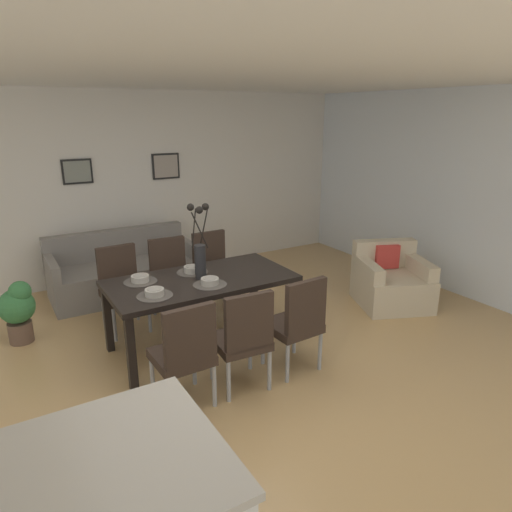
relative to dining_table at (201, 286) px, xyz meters
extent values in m
plane|color=tan|center=(-0.12, -0.70, -0.66)|extent=(9.00, 9.00, 0.00)
cube|color=silver|center=(-0.12, 2.55, 0.64)|extent=(9.00, 0.10, 2.60)
cube|color=white|center=(3.53, -0.30, 0.64)|extent=(0.10, 6.30, 2.60)
cube|color=white|center=(-0.12, -0.30, 1.98)|extent=(9.00, 7.20, 0.08)
cube|color=black|center=(0.00, 0.00, 0.05)|extent=(1.80, 0.92, 0.05)
cube|color=black|center=(0.84, 0.40, -0.32)|extent=(0.07, 0.07, 0.69)
cube|color=black|center=(-0.84, 0.40, -0.32)|extent=(0.07, 0.07, 0.69)
cube|color=black|center=(0.84, -0.40, -0.32)|extent=(0.07, 0.07, 0.69)
cube|color=black|center=(-0.84, -0.40, -0.32)|extent=(0.07, 0.07, 0.69)
cube|color=#33261E|center=(-0.54, -0.79, -0.24)|extent=(0.45, 0.45, 0.08)
cube|color=#33261E|center=(-0.53, -0.98, 0.02)|extent=(0.42, 0.07, 0.48)
cylinder|color=#9EA0A5|center=(-0.35, -0.59, -0.47)|extent=(0.04, 0.04, 0.38)
cylinder|color=#9EA0A5|center=(-0.73, -0.60, -0.47)|extent=(0.04, 0.04, 0.38)
cylinder|color=#9EA0A5|center=(-0.34, -0.97, -0.47)|extent=(0.04, 0.04, 0.38)
cylinder|color=#9EA0A5|center=(-0.72, -0.98, -0.47)|extent=(0.04, 0.04, 0.38)
cube|color=#33261E|center=(-0.56, 0.77, -0.24)|extent=(0.46, 0.46, 0.08)
cube|color=#33261E|center=(-0.57, 0.96, 0.02)|extent=(0.42, 0.08, 0.48)
cylinder|color=#9EA0A5|center=(-0.74, 0.57, -0.47)|extent=(0.04, 0.04, 0.38)
cylinder|color=#9EA0A5|center=(-0.36, 0.59, -0.47)|extent=(0.04, 0.04, 0.38)
cylinder|color=#9EA0A5|center=(-0.76, 0.95, -0.47)|extent=(0.04, 0.04, 0.38)
cylinder|color=#9EA0A5|center=(-0.38, 0.97, -0.47)|extent=(0.04, 0.04, 0.38)
cube|color=#33261E|center=(-0.01, -0.80, -0.24)|extent=(0.47, 0.47, 0.08)
cube|color=#33261E|center=(-0.03, -0.99, 0.02)|extent=(0.42, 0.09, 0.48)
cylinder|color=#9EA0A5|center=(0.19, -0.63, -0.47)|extent=(0.04, 0.04, 0.38)
cylinder|color=#9EA0A5|center=(-0.19, -0.60, -0.47)|extent=(0.04, 0.04, 0.38)
cylinder|color=#9EA0A5|center=(0.16, -1.01, -0.47)|extent=(0.04, 0.04, 0.38)
cylinder|color=#9EA0A5|center=(-0.22, -0.98, -0.47)|extent=(0.04, 0.04, 0.38)
cube|color=#33261E|center=(0.00, 0.79, -0.24)|extent=(0.47, 0.47, 0.08)
cube|color=#33261E|center=(0.02, 0.98, 0.02)|extent=(0.42, 0.09, 0.48)
cylinder|color=#9EA0A5|center=(-0.20, 0.62, -0.47)|extent=(0.04, 0.04, 0.38)
cylinder|color=#9EA0A5|center=(0.18, 0.59, -0.47)|extent=(0.04, 0.04, 0.38)
cylinder|color=#9EA0A5|center=(-0.17, 1.00, -0.47)|extent=(0.04, 0.04, 0.38)
cylinder|color=#9EA0A5|center=(0.21, 0.97, -0.47)|extent=(0.04, 0.04, 0.38)
cube|color=#33261E|center=(0.54, -0.79, -0.24)|extent=(0.46, 0.46, 0.08)
cube|color=#33261E|center=(0.55, -0.98, 0.02)|extent=(0.42, 0.08, 0.48)
cylinder|color=#9EA0A5|center=(0.72, -0.59, -0.47)|extent=(0.04, 0.04, 0.38)
cylinder|color=#9EA0A5|center=(0.34, -0.61, -0.47)|extent=(0.04, 0.04, 0.38)
cylinder|color=#9EA0A5|center=(0.74, -0.97, -0.47)|extent=(0.04, 0.04, 0.38)
cylinder|color=#9EA0A5|center=(0.36, -0.99, -0.47)|extent=(0.04, 0.04, 0.38)
cube|color=#33261E|center=(0.56, 0.81, -0.24)|extent=(0.45, 0.45, 0.08)
cube|color=#33261E|center=(0.56, 1.00, 0.02)|extent=(0.42, 0.07, 0.48)
cylinder|color=#9EA0A5|center=(0.37, 0.62, -0.47)|extent=(0.04, 0.04, 0.38)
cylinder|color=#9EA0A5|center=(0.75, 0.62, -0.47)|extent=(0.04, 0.04, 0.38)
cylinder|color=#9EA0A5|center=(0.37, 1.00, -0.47)|extent=(0.04, 0.04, 0.38)
cylinder|color=#9EA0A5|center=(0.75, 1.00, -0.47)|extent=(0.04, 0.04, 0.38)
cylinder|color=#232326|center=(0.00, 0.00, 0.25)|extent=(0.11, 0.11, 0.34)
cylinder|color=black|center=(0.06, 0.02, 0.58)|extent=(0.05, 0.12, 0.37)
sphere|color=black|center=(0.09, 0.03, 0.78)|extent=(0.07, 0.07, 0.07)
cylinder|color=black|center=(-0.03, 0.05, 0.58)|extent=(0.08, 0.05, 0.38)
sphere|color=black|center=(-0.05, 0.08, 0.78)|extent=(0.07, 0.07, 0.07)
cylinder|color=black|center=(-0.02, -0.06, 0.58)|extent=(0.15, 0.06, 0.36)
sphere|color=black|center=(-0.03, -0.09, 0.78)|extent=(0.07, 0.07, 0.07)
cylinder|color=#4C4742|center=(-0.54, -0.21, 0.08)|extent=(0.32, 0.32, 0.01)
cylinder|color=#B2ADA3|center=(-0.54, -0.21, 0.11)|extent=(0.17, 0.17, 0.06)
cylinder|color=gray|center=(-0.54, -0.21, 0.13)|extent=(0.13, 0.13, 0.04)
cylinder|color=#4C4742|center=(-0.54, 0.21, 0.08)|extent=(0.32, 0.32, 0.01)
cylinder|color=#B2ADA3|center=(-0.54, 0.21, 0.11)|extent=(0.17, 0.17, 0.06)
cylinder|color=gray|center=(-0.54, 0.21, 0.13)|extent=(0.13, 0.13, 0.04)
cylinder|color=#4C4742|center=(0.00, -0.21, 0.08)|extent=(0.32, 0.32, 0.01)
cylinder|color=#B2ADA3|center=(0.00, -0.21, 0.11)|extent=(0.17, 0.17, 0.06)
cylinder|color=gray|center=(0.00, -0.21, 0.13)|extent=(0.13, 0.13, 0.04)
cylinder|color=#4C4742|center=(0.00, 0.21, 0.08)|extent=(0.32, 0.32, 0.01)
cylinder|color=#B2ADA3|center=(0.00, 0.21, 0.11)|extent=(0.17, 0.17, 0.06)
cylinder|color=gray|center=(0.00, 0.21, 0.13)|extent=(0.13, 0.13, 0.04)
cube|color=gray|center=(-0.27, 1.84, -0.45)|extent=(1.83, 0.84, 0.42)
cube|color=gray|center=(-0.27, 2.18, -0.05)|extent=(1.83, 0.16, 0.38)
cube|color=gray|center=(0.59, 1.84, -0.14)|extent=(0.10, 0.84, 0.20)
cube|color=gray|center=(-1.14, 1.84, -0.14)|extent=(0.10, 0.84, 0.20)
cube|color=beige|center=(2.46, -0.23, -0.46)|extent=(1.05, 1.05, 0.40)
cube|color=beige|center=(2.58, 0.07, -0.09)|extent=(0.80, 0.46, 0.35)
cube|color=beige|center=(2.75, -0.37, -0.17)|extent=(0.39, 0.68, 0.18)
cube|color=beige|center=(2.15, -0.12, -0.17)|extent=(0.39, 0.68, 0.18)
cube|color=#C63833|center=(2.54, -0.03, -0.10)|extent=(0.31, 0.19, 0.30)
cube|color=#A8A399|center=(-1.59, -2.27, 0.24)|extent=(1.25, 0.93, 0.04)
cube|color=black|center=(-0.61, 2.49, 0.90)|extent=(0.38, 0.02, 0.32)
cube|color=gray|center=(-0.61, 2.47, 0.90)|extent=(0.33, 0.01, 0.27)
cube|color=black|center=(0.61, 2.49, 0.90)|extent=(0.40, 0.02, 0.36)
cube|color=#9E9389|center=(0.61, 2.47, 0.90)|extent=(0.35, 0.01, 0.31)
cylinder|color=brown|center=(-1.59, 1.07, -0.55)|extent=(0.24, 0.24, 0.22)
sphere|color=#387A42|center=(-1.59, 1.07, -0.26)|extent=(0.36, 0.36, 0.36)
sphere|color=#387A42|center=(-1.54, 1.04, -0.10)|extent=(0.22, 0.22, 0.22)
camera|label=1|loc=(-1.71, -3.91, 1.63)|focal=32.23mm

